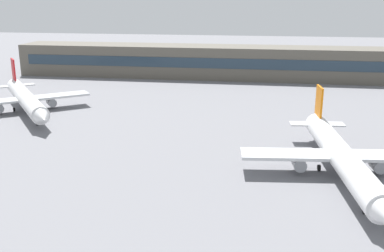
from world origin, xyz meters
name	(u,v)px	position (x,y,z in m)	size (l,w,h in m)	color
ground_plane	(175,143)	(0.00, 40.00, 0.00)	(400.00, 400.00, 0.00)	slate
terminal_building	(215,62)	(0.00, 100.93, 4.50)	(114.04, 12.13, 9.00)	#5B564C
airplane_near	(341,157)	(24.07, 29.62, 2.81)	(26.14, 37.31, 9.22)	silver
airplane_mid	(26,99)	(-33.50, 54.71, 2.80)	(25.54, 31.03, 9.18)	silver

